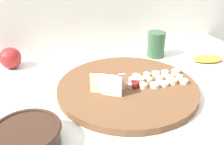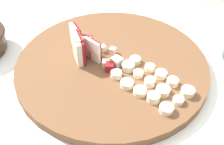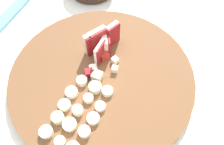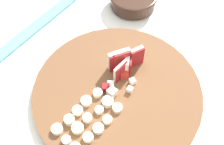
{
  "view_description": "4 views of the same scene",
  "coord_description": "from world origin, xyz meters",
  "px_view_note": "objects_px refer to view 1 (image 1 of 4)",
  "views": [
    {
      "loc": [
        -0.33,
        -0.66,
        1.31
      ],
      "look_at": [
        -0.11,
        0.02,
        0.95
      ],
      "focal_mm": 39.97,
      "sensor_mm": 36.0,
      "label": 1
    },
    {
      "loc": [
        0.25,
        -0.41,
        1.34
      ],
      "look_at": [
        -0.04,
        -0.05,
        0.92
      ],
      "focal_mm": 45.21,
      "sensor_mm": 36.0,
      "label": 2
    },
    {
      "loc": [
        0.2,
        0.11,
        1.36
      ],
      "look_at": [
        -0.07,
        0.01,
        0.94
      ],
      "focal_mm": 35.31,
      "sensor_mm": 36.0,
      "label": 3
    },
    {
      "loc": [
        0.25,
        0.2,
        1.56
      ],
      "look_at": [
        -0.09,
        -0.05,
        0.95
      ],
      "focal_mm": 45.59,
      "sensor_mm": 36.0,
      "label": 4
    }
  ],
  "objects_px": {
    "apple_wedge_fan": "(109,84)",
    "banana_peel": "(207,59)",
    "banana_slice_rows": "(160,79)",
    "apple_dice_pile": "(125,83)",
    "ceramic_bowl": "(27,136)",
    "small_jar": "(156,44)",
    "whole_apple": "(10,58)",
    "cutting_board": "(127,87)"
  },
  "relations": [
    {
      "from": "cutting_board",
      "to": "apple_wedge_fan",
      "type": "xyz_separation_m",
      "value": [
        -0.07,
        -0.03,
        0.04
      ]
    },
    {
      "from": "apple_wedge_fan",
      "to": "ceramic_bowl",
      "type": "height_order",
      "value": "apple_wedge_fan"
    },
    {
      "from": "apple_dice_pile",
      "to": "small_jar",
      "type": "bearing_deg",
      "value": 45.9
    },
    {
      "from": "banana_peel",
      "to": "cutting_board",
      "type": "bearing_deg",
      "value": -163.97
    },
    {
      "from": "small_jar",
      "to": "whole_apple",
      "type": "bearing_deg",
      "value": 172.92
    },
    {
      "from": "apple_wedge_fan",
      "to": "banana_slice_rows",
      "type": "height_order",
      "value": "apple_wedge_fan"
    },
    {
      "from": "apple_wedge_fan",
      "to": "banana_peel",
      "type": "bearing_deg",
      "value": 16.99
    },
    {
      "from": "banana_slice_rows",
      "to": "banana_peel",
      "type": "bearing_deg",
      "value": 23.18
    },
    {
      "from": "apple_dice_pile",
      "to": "ceramic_bowl",
      "type": "xyz_separation_m",
      "value": [
        -0.3,
        -0.16,
        -0.0
      ]
    },
    {
      "from": "apple_dice_pile",
      "to": "banana_slice_rows",
      "type": "xyz_separation_m",
      "value": [
        0.12,
        0.0,
        -0.0
      ]
    },
    {
      "from": "banana_peel",
      "to": "small_jar",
      "type": "xyz_separation_m",
      "value": [
        -0.18,
        0.11,
        0.04
      ]
    },
    {
      "from": "banana_peel",
      "to": "whole_apple",
      "type": "distance_m",
      "value": 0.77
    },
    {
      "from": "apple_wedge_fan",
      "to": "apple_dice_pile",
      "type": "xyz_separation_m",
      "value": [
        0.06,
        0.02,
        -0.02
      ]
    },
    {
      "from": "apple_dice_pile",
      "to": "ceramic_bowl",
      "type": "bearing_deg",
      "value": -152.41
    },
    {
      "from": "banana_peel",
      "to": "small_jar",
      "type": "relative_size",
      "value": 1.19
    },
    {
      "from": "cutting_board",
      "to": "apple_wedge_fan",
      "type": "distance_m",
      "value": 0.09
    },
    {
      "from": "apple_dice_pile",
      "to": "banana_peel",
      "type": "relative_size",
      "value": 0.73
    },
    {
      "from": "apple_dice_pile",
      "to": "ceramic_bowl",
      "type": "relative_size",
      "value": 0.57
    },
    {
      "from": "apple_wedge_fan",
      "to": "ceramic_bowl",
      "type": "distance_m",
      "value": 0.28
    },
    {
      "from": "apple_dice_pile",
      "to": "banana_slice_rows",
      "type": "bearing_deg",
      "value": 0.03
    },
    {
      "from": "apple_dice_pile",
      "to": "whole_apple",
      "type": "distance_m",
      "value": 0.46
    },
    {
      "from": "banana_peel",
      "to": "whole_apple",
      "type": "relative_size",
      "value": 1.54
    },
    {
      "from": "ceramic_bowl",
      "to": "banana_peel",
      "type": "xyz_separation_m",
      "value": [
        0.7,
        0.28,
        -0.02
      ]
    },
    {
      "from": "apple_dice_pile",
      "to": "small_jar",
      "type": "xyz_separation_m",
      "value": [
        0.23,
        0.23,
        0.02
      ]
    },
    {
      "from": "apple_wedge_fan",
      "to": "banana_peel",
      "type": "xyz_separation_m",
      "value": [
        0.46,
        0.14,
        -0.04
      ]
    },
    {
      "from": "banana_slice_rows",
      "to": "whole_apple",
      "type": "relative_size",
      "value": 2.14
    },
    {
      "from": "banana_peel",
      "to": "apple_dice_pile",
      "type": "bearing_deg",
      "value": -163.36
    },
    {
      "from": "cutting_board",
      "to": "apple_dice_pile",
      "type": "distance_m",
      "value": 0.02
    },
    {
      "from": "banana_peel",
      "to": "small_jar",
      "type": "distance_m",
      "value": 0.21
    },
    {
      "from": "banana_slice_rows",
      "to": "small_jar",
      "type": "height_order",
      "value": "small_jar"
    },
    {
      "from": "cutting_board",
      "to": "banana_peel",
      "type": "distance_m",
      "value": 0.41
    },
    {
      "from": "cutting_board",
      "to": "banana_peel",
      "type": "relative_size",
      "value": 3.58
    },
    {
      "from": "banana_slice_rows",
      "to": "banana_peel",
      "type": "xyz_separation_m",
      "value": [
        0.28,
        0.12,
        -0.02
      ]
    },
    {
      "from": "cutting_board",
      "to": "small_jar",
      "type": "xyz_separation_m",
      "value": [
        0.22,
        0.23,
        0.04
      ]
    },
    {
      "from": "apple_wedge_fan",
      "to": "banana_peel",
      "type": "relative_size",
      "value": 0.86
    },
    {
      "from": "apple_dice_pile",
      "to": "banana_peel",
      "type": "xyz_separation_m",
      "value": [
        0.4,
        0.12,
        -0.02
      ]
    },
    {
      "from": "banana_slice_rows",
      "to": "whole_apple",
      "type": "xyz_separation_m",
      "value": [
        -0.47,
        0.31,
        0.01
      ]
    },
    {
      "from": "banana_slice_rows",
      "to": "banana_peel",
      "type": "relative_size",
      "value": 1.39
    },
    {
      "from": "apple_dice_pile",
      "to": "whole_apple",
      "type": "bearing_deg",
      "value": 138.59
    },
    {
      "from": "cutting_board",
      "to": "small_jar",
      "type": "relative_size",
      "value": 4.24
    },
    {
      "from": "cutting_board",
      "to": "ceramic_bowl",
      "type": "xyz_separation_m",
      "value": [
        -0.31,
        -0.16,
        0.02
      ]
    },
    {
      "from": "apple_wedge_fan",
      "to": "apple_dice_pile",
      "type": "bearing_deg",
      "value": 19.32
    }
  ]
}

